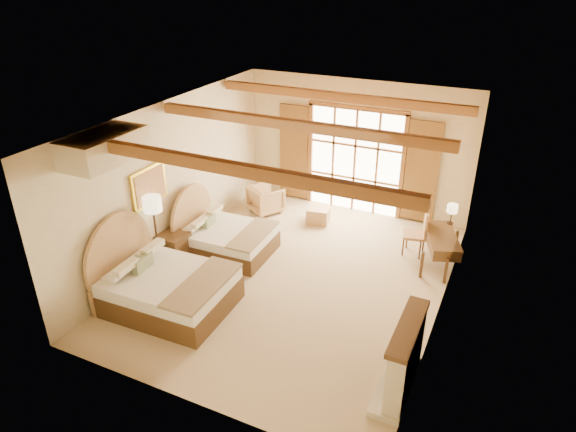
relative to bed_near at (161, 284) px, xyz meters
The scene contains 19 objects.
floor 2.58m from the bed_near, 44.81° to the left, with size 7.00×7.00×0.00m, color tan.
wall_back 5.71m from the bed_near, 71.19° to the left, with size 5.50×5.50×0.00m, color beige.
wall_left 2.34m from the bed_near, 117.88° to the left, with size 7.00×7.00×0.00m, color beige.
wall_right 5.03m from the bed_near, 21.47° to the left, with size 7.00×7.00×0.00m, color beige.
ceiling 3.76m from the bed_near, 44.81° to the left, with size 7.00×7.00×0.00m, color #BC8340.
ceiling_beams 3.67m from the bed_near, 44.81° to the left, with size 5.39×4.60×0.18m, color #97532D, non-canonical shape.
french_doors 5.59m from the bed_near, 70.99° to the left, with size 3.95×0.08×2.60m.
fireplace 4.41m from the bed_near, ahead, with size 0.46×1.40×1.16m.
painting 1.91m from the bed_near, 130.87° to the left, with size 0.06×0.95×0.75m.
canopy_valance 2.60m from the bed_near, 160.70° to the right, with size 0.70×1.40×0.45m, color beige.
bed_near is the anchor object (origin of this frame).
bed_far 2.09m from the bed_near, 90.83° to the left, with size 1.86×1.44×1.21m.
nightstand 1.44m from the bed_near, 117.77° to the left, with size 0.54×0.54×0.65m, color #4C2F1C.
floor_lamp 1.45m from the bed_near, 130.10° to the left, with size 0.35×0.35×1.65m.
armchair 4.17m from the bed_near, 90.95° to the left, with size 0.71×0.73×0.67m, color tan.
ottoman 4.42m from the bed_near, 72.79° to the left, with size 0.50×0.50×0.36m, color tan.
desk 5.49m from the bed_near, 39.08° to the left, with size 0.97×1.40×0.70m.
desk_chair 5.24m from the bed_near, 45.00° to the left, with size 0.54×0.53×1.00m.
desk_lamp 5.93m from the bed_near, 43.09° to the left, with size 0.22×0.22×0.43m.
Camera 1 is at (3.49, -7.71, 5.59)m, focal length 32.00 mm.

